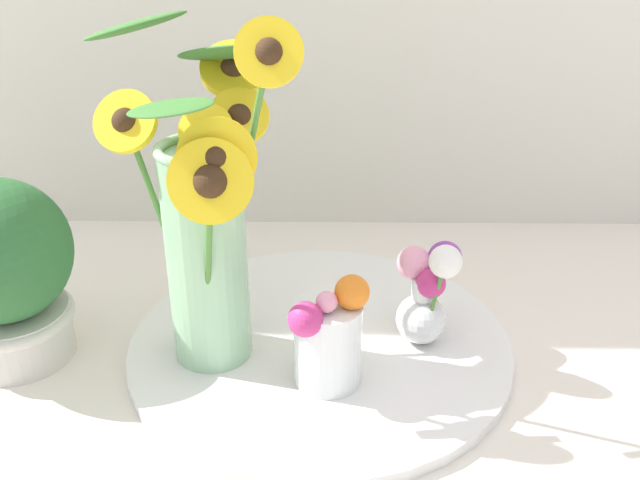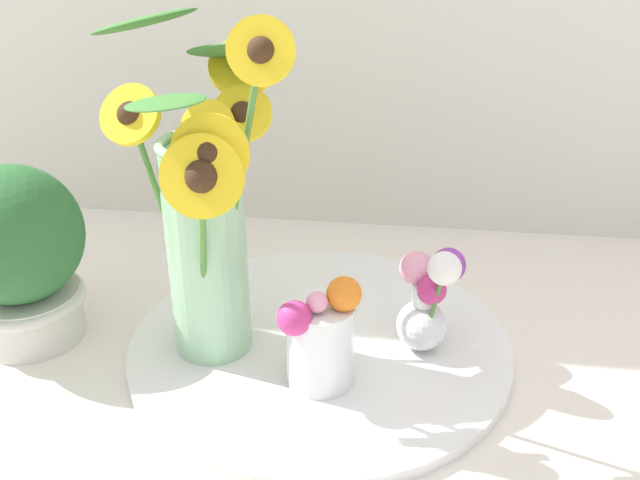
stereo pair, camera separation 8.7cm
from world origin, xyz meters
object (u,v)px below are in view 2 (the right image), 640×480
vase_small_center (321,337)px  vase_bulb_right (428,298)px  mason_jar_sunflowers (207,215)px  serving_tray (320,346)px  potted_plant (17,253)px

vase_small_center → vase_bulb_right: size_ratio=0.94×
vase_small_center → mason_jar_sunflowers: bearing=157.9°
serving_tray → vase_bulb_right: size_ratio=3.26×
vase_bulb_right → potted_plant: potted_plant is taller
serving_tray → potted_plant: (-0.38, -0.01, 0.11)m
serving_tray → vase_small_center: 0.11m
mason_jar_sunflowers → vase_bulb_right: size_ratio=2.85×
mason_jar_sunflowers → potted_plant: 0.26m
serving_tray → potted_plant: potted_plant is taller
vase_small_center → potted_plant: (-0.39, 0.07, 0.04)m
potted_plant → mason_jar_sunflowers: bearing=-2.9°
vase_small_center → vase_bulb_right: bearing=35.3°
vase_bulb_right → potted_plant: 0.51m
mason_jar_sunflowers → serving_tray: bearing=10.4°
mason_jar_sunflowers → potted_plant: bearing=177.1°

